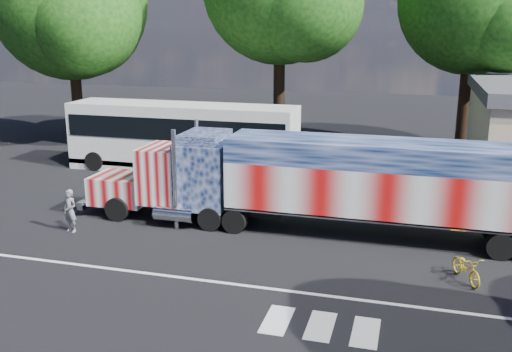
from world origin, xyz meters
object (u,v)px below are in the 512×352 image
(coach_bus, at_px, (182,137))
(woman, at_px, (70,211))
(tree_ne_a, at_px, (476,1))
(bicycle, at_px, (467,268))
(semi_truck, at_px, (327,181))
(tree_nw_a, at_px, (71,3))

(coach_bus, height_order, woman, coach_bus)
(coach_bus, bearing_deg, woman, -92.56)
(woman, distance_m, tree_ne_a, 25.51)
(coach_bus, relative_size, bicycle, 7.53)
(semi_truck, xyz_separation_m, tree_nw_a, (-18.45, 12.23, 7.13))
(bicycle, bearing_deg, semi_truck, 123.55)
(tree_ne_a, relative_size, tree_nw_a, 0.96)
(semi_truck, distance_m, tree_nw_a, 23.26)
(bicycle, bearing_deg, tree_ne_a, 62.67)
(semi_truck, xyz_separation_m, bicycle, (4.97, -3.15, -1.61))
(semi_truck, bearing_deg, tree_nw_a, 146.48)
(semi_truck, bearing_deg, tree_ne_a, 69.02)
(semi_truck, bearing_deg, bicycle, -32.33)
(tree_ne_a, height_order, tree_nw_a, tree_nw_a)
(tree_ne_a, bearing_deg, bicycle, -93.20)
(woman, distance_m, tree_nw_a, 19.19)
(tree_ne_a, distance_m, tree_nw_a, 24.73)
(semi_truck, xyz_separation_m, woman, (-9.60, -2.62, -1.21))
(semi_truck, xyz_separation_m, coach_bus, (-9.15, 7.56, -0.14))
(bicycle, distance_m, tree_nw_a, 29.35)
(coach_bus, height_order, tree_nw_a, tree_nw_a)
(coach_bus, bearing_deg, bicycle, -37.17)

